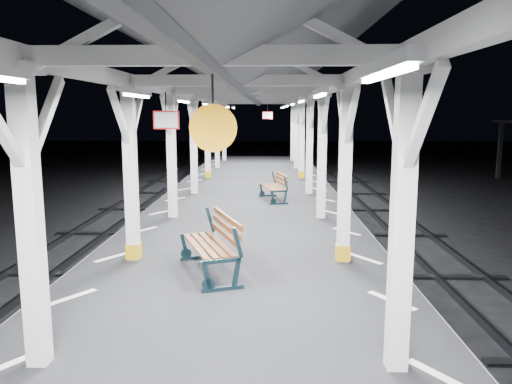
{
  "coord_description": "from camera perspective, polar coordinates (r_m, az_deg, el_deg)",
  "views": [
    {
      "loc": [
        0.57,
        -7.21,
        3.81
      ],
      "look_at": [
        0.33,
        2.85,
        2.2
      ],
      "focal_mm": 35.0,
      "sensor_mm": 36.0,
      "label": 1
    }
  ],
  "objects": [
    {
      "name": "platform",
      "position": [
        7.96,
        -2.98,
        -15.51
      ],
      "size": [
        6.0,
        50.0,
        1.0
      ],
      "primitive_type": "cube",
      "color": "black",
      "rests_on": "ground"
    },
    {
      "name": "hazard_stripes_left",
      "position": [
        8.31,
        -20.45,
        -11.25
      ],
      "size": [
        1.0,
        48.0,
        0.01
      ],
      "primitive_type": "cube",
      "color": "silver",
      "rests_on": "platform"
    },
    {
      "name": "hazard_stripes_right",
      "position": [
        7.96,
        15.26,
        -11.88
      ],
      "size": [
        1.0,
        48.0,
        0.01
      ],
      "primitive_type": "cube",
      "color": "silver",
      "rests_on": "platform"
    },
    {
      "name": "bench_mid",
      "position": [
        8.82,
        -4.74,
        -5.79
      ],
      "size": [
        1.31,
        2.02,
        1.03
      ],
      "rotation": [
        0.0,
        0.0,
        0.35
      ],
      "color": "#12272E",
      "rests_on": "platform"
    },
    {
      "name": "bench_far",
      "position": [
        16.06,
        2.29,
        0.67
      ],
      "size": [
        0.94,
        1.68,
        0.86
      ],
      "rotation": [
        0.0,
        0.0,
        0.24
      ],
      "color": "#12272E",
      "rests_on": "platform"
    },
    {
      "name": "ground",
      "position": [
        8.18,
        -2.95,
        -18.7
      ],
      "size": [
        120.0,
        120.0,
        0.0
      ],
      "primitive_type": "plane",
      "color": "black",
      "rests_on": "ground"
    },
    {
      "name": "canopy",
      "position": [
        7.26,
        -3.26,
        15.04
      ],
      "size": [
        5.4,
        49.0,
        4.65
      ],
      "color": "silver",
      "rests_on": "platform"
    }
  ]
}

